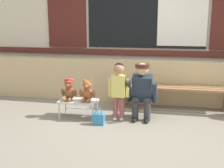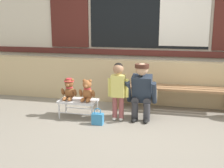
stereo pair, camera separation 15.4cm
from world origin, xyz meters
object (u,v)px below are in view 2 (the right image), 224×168
at_px(small_display_bench, 78,102).
at_px(handbag_on_ground, 98,119).
at_px(wooden_bench_long, 172,90).
at_px(adult_crouching, 142,91).
at_px(teddy_bear_with_hat, 69,89).
at_px(child_standing, 118,85).
at_px(teddy_bear_plain, 87,91).

distance_m(small_display_bench, handbag_on_ground, 0.53).
distance_m(wooden_bench_long, adult_crouching, 0.77).
relative_size(teddy_bear_with_hat, adult_crouching, 0.38).
distance_m(teddy_bear_with_hat, child_standing, 0.86).
bearing_deg(teddy_bear_plain, wooden_bench_long, 28.98).
bearing_deg(adult_crouching, teddy_bear_plain, -170.32).
distance_m(teddy_bear_with_hat, teddy_bear_plain, 0.32).
relative_size(teddy_bear_with_hat, teddy_bear_plain, 1.00).
relative_size(wooden_bench_long, handbag_on_ground, 7.72).
distance_m(adult_crouching, handbag_on_ground, 0.86).
bearing_deg(teddy_bear_plain, small_display_bench, -179.49).
bearing_deg(handbag_on_ground, teddy_bear_with_hat, 154.95).
xyz_separation_m(wooden_bench_long, small_display_bench, (-1.53, -0.76, -0.11)).
distance_m(small_display_bench, teddy_bear_with_hat, 0.26).
xyz_separation_m(teddy_bear_with_hat, child_standing, (0.85, 0.01, 0.12)).
relative_size(small_display_bench, adult_crouching, 0.67).
distance_m(teddy_bear_plain, handbag_on_ground, 0.53).
bearing_deg(teddy_bear_with_hat, handbag_on_ground, -25.05).
xyz_separation_m(wooden_bench_long, handbag_on_ground, (-1.11, -1.03, -0.28)).
xyz_separation_m(teddy_bear_plain, child_standing, (0.53, 0.01, 0.13)).
height_order(teddy_bear_with_hat, child_standing, child_standing).
relative_size(wooden_bench_long, child_standing, 2.19).
relative_size(wooden_bench_long, teddy_bear_with_hat, 5.78).
height_order(wooden_bench_long, teddy_bear_with_hat, teddy_bear_with_hat).
xyz_separation_m(teddy_bear_with_hat, teddy_bear_plain, (0.32, -0.00, -0.01)).
bearing_deg(small_display_bench, handbag_on_ground, -32.64).
bearing_deg(small_display_bench, child_standing, 0.70).
height_order(child_standing, handbag_on_ground, child_standing).
relative_size(child_standing, handbag_on_ground, 3.52).
relative_size(small_display_bench, child_standing, 0.67).
relative_size(wooden_bench_long, small_display_bench, 3.28).
height_order(teddy_bear_plain, handbag_on_ground, teddy_bear_plain).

